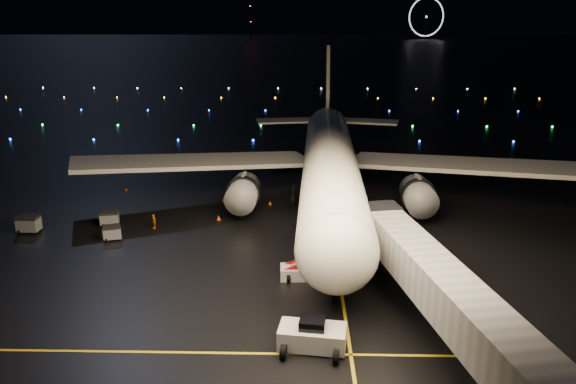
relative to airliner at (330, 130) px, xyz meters
The scene contains 17 objects.
ground 275.08m from the airliner, 92.53° to the left, with size 2000.00×2000.00×0.00m, color black.
lane_centre 13.75m from the airliner, 90.62° to the right, with size 0.25×80.00×0.02m, color gold.
lane_cross 40.29m from the airliner, 115.84° to the right, with size 60.00×0.25×0.02m, color gold.
airliner is the anchor object (origin of this frame).
pushback_tug 35.45m from the airliner, 94.56° to the right, with size 4.68×2.45×2.23m, color silver.
belt_loader 24.56m from the airliner, 97.35° to the right, with size 7.03×1.92×3.41m, color silver, non-canonical shape.
crew_c 24.18m from the airliner, 150.74° to the right, with size 0.95×0.40×1.62m, color orange.
safety_cone_0 17.75m from the airliner, 148.11° to the right, with size 0.49×0.49×0.56m, color #F15B10.
safety_cone_1 11.80m from the airliner, 162.26° to the right, with size 0.42×0.42×0.47m, color #F15B10.
safety_cone_2 16.10m from the airliner, behind, with size 0.49×0.49×0.56m, color #F15B10.
safety_cone_3 28.89m from the airliner, behind, with size 0.44×0.44×0.50m, color #F15B10.
ferris_wheel 712.59m from the airliner, 77.20° to the left, with size 50.00×4.00×52.00m, color black, non-canonical shape.
radio_mast 718.66m from the airliner, 95.76° to the left, with size 1.80×1.80×64.00m, color black.
taxiway_lights 82.06m from the airliner, 98.54° to the left, with size 164.00×92.00×0.36m, color black, non-canonical shape.
baggage_cart_0 28.31m from the airliner, 157.73° to the right, with size 1.98×1.38×1.68m, color gray.
baggage_cart_1 28.74m from the airliner, 148.20° to the right, with size 1.82×1.27×1.54m, color gray.
baggage_cart_2 36.36m from the airliner, 159.26° to the right, with size 2.21×1.55×1.88m, color gray.
Camera 1 is at (8.46, -43.74, 21.96)m, focal length 35.00 mm.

